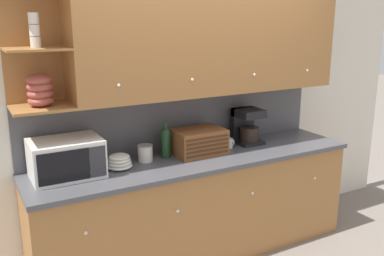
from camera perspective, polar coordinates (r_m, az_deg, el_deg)
The scene contains 12 objects.
ground_plane at distance 4.25m, azimuth -1.47°, elevation -14.39°, with size 24.00×24.00×0.00m, color slate.
wall_back at distance 3.82m, azimuth -1.80°, elevation 3.11°, with size 5.23×0.06×2.60m.
counter_unit at distance 3.80m, azimuth 0.70°, elevation -10.38°, with size 2.85×0.65×0.91m.
backsplash_panel at distance 3.82m, azimuth -1.54°, elevation 1.08°, with size 2.83×0.01×0.52m.
upper_cabinets at distance 3.64m, azimuth 2.08°, elevation 11.48°, with size 2.83×0.40×0.88m.
microwave at distance 3.29m, azimuth -16.42°, elevation -3.90°, with size 0.51×0.37×0.29m.
bowl_stack_on_counter at distance 3.40m, azimuth -9.65°, elevation -4.46°, with size 0.20×0.20×0.12m.
storage_canister at distance 3.53m, azimuth -6.25°, elevation -3.34°, with size 0.13×0.13×0.14m.
wine_bottle at distance 3.59m, azimuth -3.52°, elevation -1.76°, with size 0.08×0.08×0.31m.
bread_box at distance 3.68m, azimuth 0.90°, elevation -1.84°, with size 0.44×0.31×0.22m.
mug at distance 3.89m, azimuth 4.86°, elevation -2.00°, with size 0.10×0.08×0.09m.
coffee_maker at distance 4.03m, azimuth 7.34°, elevation 0.28°, with size 0.23×0.24×0.33m.
Camera 1 is at (-1.71, -3.30, 2.06)m, focal length 40.00 mm.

